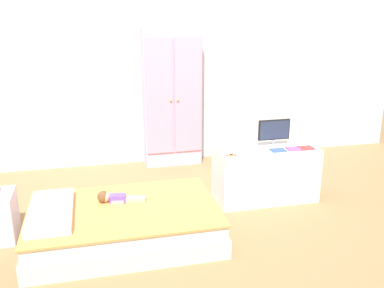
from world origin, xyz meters
TOP-DOWN VIEW (x-y plane):
  - ground_plane at (0.00, 0.00)m, footprint 10.00×10.00m
  - back_wall at (0.00, 1.57)m, footprint 6.40×0.05m
  - bed at (-0.48, -0.26)m, footprint 1.49×0.98m
  - pillow at (-1.03, -0.26)m, footprint 0.32×0.70m
  - doll at (-0.55, -0.13)m, footprint 0.39×0.15m
  - wardrobe at (0.24, 1.41)m, footprint 0.66×0.27m
  - tv_stand at (0.92, 0.21)m, footprint 0.96×0.42m
  - tv_monitor at (1.02, 0.28)m, footprint 0.32×0.10m
  - rocking_horse_toy at (0.53, 0.08)m, footprint 0.10×0.04m
  - book_blue at (0.99, 0.11)m, footprint 0.14×0.10m
  - book_purple at (1.15, 0.11)m, footprint 0.12×0.10m
  - book_red at (1.28, 0.11)m, footprint 0.14×0.11m

SIDE VIEW (x-z plane):
  - ground_plane at x=0.00m, z-range -0.02..0.00m
  - bed at x=-0.48m, z-range 0.00..0.27m
  - tv_stand at x=0.92m, z-range 0.00..0.52m
  - pillow at x=-1.03m, z-range 0.27..0.34m
  - doll at x=-0.55m, z-range 0.26..0.36m
  - book_blue at x=0.99m, z-range 0.52..0.53m
  - book_purple at x=1.15m, z-range 0.52..0.53m
  - book_red at x=1.28m, z-range 0.52..0.53m
  - rocking_horse_toy at x=0.53m, z-range 0.51..0.63m
  - tv_monitor at x=1.02m, z-range 0.54..0.80m
  - wardrobe at x=0.24m, z-range 0.00..1.60m
  - back_wall at x=0.00m, z-range 0.00..2.70m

